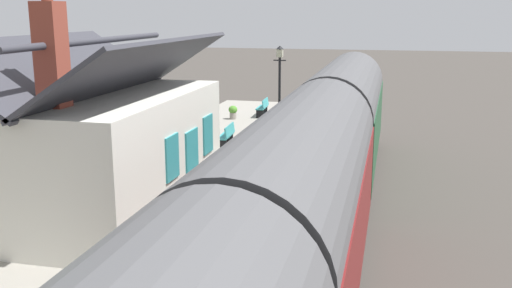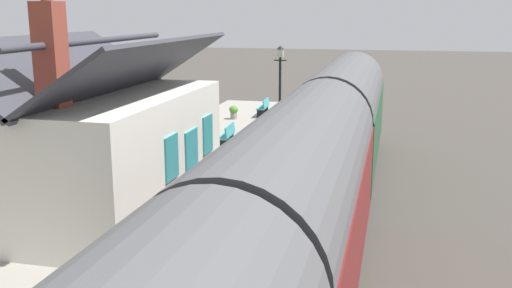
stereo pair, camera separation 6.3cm
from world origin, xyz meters
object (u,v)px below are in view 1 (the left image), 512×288
train (297,206)px  lamp_post_platform (280,75)px  planter_under_sign (233,112)px  bench_by_lamp (263,107)px  station_building (103,149)px  planter_corner_building (292,115)px  bench_near_building (227,135)px

train → lamp_post_platform: (11.53, 2.63, 1.42)m
planter_under_sign → lamp_post_platform: bearing=-143.4°
bench_by_lamp → planter_under_sign: 1.69m
bench_by_lamp → train: bearing=-165.1°
station_building → train: bearing=-111.2°
planter_under_sign → train: bearing=-159.9°
planter_corner_building → planter_under_sign: bearing=86.9°
bench_by_lamp → lamp_post_platform: size_ratio=0.37×
station_building → bench_by_lamp: station_building is taller
train → bench_by_lamp: train is taller
bench_by_lamp → planter_under_sign: size_ratio=2.13×
train → station_building: (2.11, 5.45, 0.42)m
bench_near_building → station_building: bearing=172.2°
bench_near_building → planter_corner_building: bench_near_building is taller
train → planter_under_sign: 16.80m
bench_near_building → planter_corner_building: size_ratio=2.08×
train → station_building: 5.86m
station_building → lamp_post_platform: (9.42, -2.82, 1.00)m
bench_near_building → train: bearing=-156.1°
planter_corner_building → lamp_post_platform: (-4.07, -0.18, 2.34)m
train → planter_corner_building: 15.87m
lamp_post_platform → planter_under_sign: bearing=36.6°
station_building → bench_by_lamp: bearing=-3.7°
bench_near_building → planter_corner_building: 5.91m
train → bench_near_building: (9.90, 4.39, -0.78)m
planter_under_sign → planter_corner_building: 2.96m
bench_by_lamp → lamp_post_platform: bearing=-160.7°
train → planter_corner_building: size_ratio=47.63×
lamp_post_platform → bench_by_lamp: bearing=19.3°
planter_corner_building → lamp_post_platform: size_ratio=0.18×
planter_corner_building → station_building: bearing=168.9°
train → bench_by_lamp: size_ratio=22.92×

